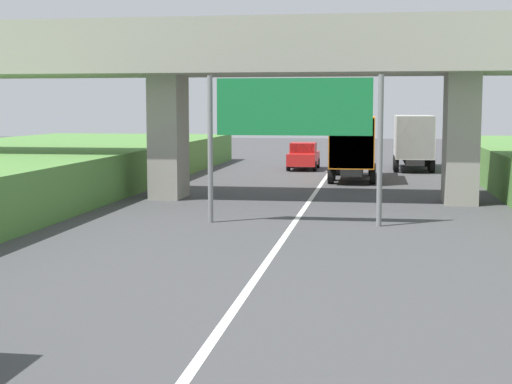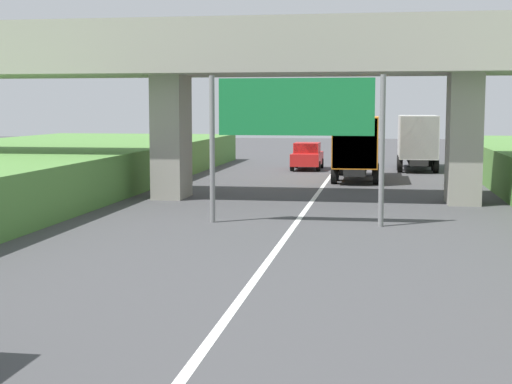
{
  "view_description": "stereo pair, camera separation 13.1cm",
  "coord_description": "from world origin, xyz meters",
  "views": [
    {
      "loc": [
        2.65,
        1.25,
        3.92
      ],
      "look_at": [
        0.0,
        18.48,
        2.0
      ],
      "focal_mm": 53.87,
      "sensor_mm": 36.0,
      "label": 1
    },
    {
      "loc": [
        2.78,
        1.27,
        3.92
      ],
      "look_at": [
        0.0,
        18.48,
        2.0
      ],
      "focal_mm": 53.87,
      "sensor_mm": 36.0,
      "label": 2
    }
  ],
  "objects": [
    {
      "name": "truck_orange",
      "position": [
        1.54,
        43.18,
        1.93
      ],
      "size": [
        2.44,
        7.3,
        3.44
      ],
      "color": "black",
      "rests_on": "ground"
    },
    {
      "name": "overpass_bridge",
      "position": [
        0.0,
        33.6,
        5.62
      ],
      "size": [
        40.0,
        4.8,
        7.5
      ],
      "color": "#9E998E",
      "rests_on": "ground"
    },
    {
      "name": "overhead_highway_sign",
      "position": [
        0.0,
        26.78,
        3.65
      ],
      "size": [
        5.88,
        0.18,
        5.0
      ],
      "color": "slate",
      "rests_on": "ground"
    },
    {
      "name": "car_red",
      "position": [
        -1.76,
        49.78,
        0.86
      ],
      "size": [
        1.86,
        4.1,
        1.72
      ],
      "color": "red",
      "rests_on": "ground"
    },
    {
      "name": "truck_blue",
      "position": [
        5.08,
        50.87,
        1.93
      ],
      "size": [
        2.44,
        7.3,
        3.44
      ],
      "color": "black",
      "rests_on": "ground"
    },
    {
      "name": "lane_centre_stripe",
      "position": [
        0.0,
        26.88,
        0.0
      ],
      "size": [
        0.2,
        93.76,
        0.01
      ],
      "primitive_type": "cube",
      "color": "white",
      "rests_on": "ground"
    }
  ]
}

